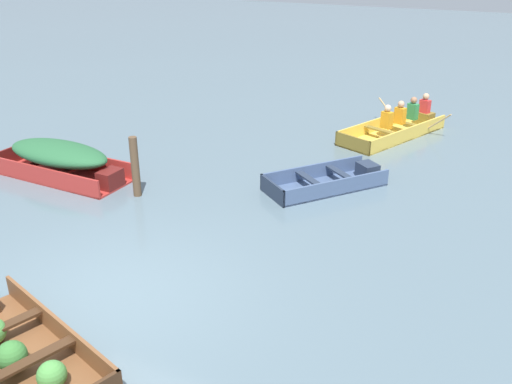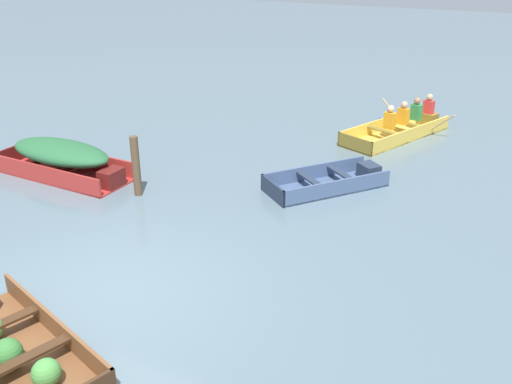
# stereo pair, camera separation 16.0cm
# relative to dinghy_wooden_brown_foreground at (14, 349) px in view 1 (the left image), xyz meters

# --- Properties ---
(ground_plane) EXTENTS (80.00, 80.00, 0.00)m
(ground_plane) POSITION_rel_dinghy_wooden_brown_foreground_xyz_m (0.24, 1.65, -0.15)
(ground_plane) COLOR slate
(dinghy_wooden_brown_foreground) EXTENTS (3.15, 2.06, 0.42)m
(dinghy_wooden_brown_foreground) POSITION_rel_dinghy_wooden_brown_foreground_xyz_m (0.00, 0.00, 0.00)
(dinghy_wooden_brown_foreground) COLOR brown
(dinghy_wooden_brown_foreground) RESTS_ON ground
(skiff_slate_blue_near_moored) EXTENTS (2.42, 2.65, 0.36)m
(skiff_slate_blue_near_moored) POSITION_rel_dinghy_wooden_brown_foreground_xyz_m (1.92, 6.96, -0.02)
(skiff_slate_blue_near_moored) COLOR #475B7F
(skiff_slate_blue_near_moored) RESTS_ON ground
(skiff_red_mid_moored) EXTENTS (3.28, 1.30, 0.80)m
(skiff_red_mid_moored) POSITION_rel_dinghy_wooden_brown_foreground_xyz_m (-3.69, 4.95, 0.32)
(skiff_red_mid_moored) COLOR #AD2D28
(skiff_red_mid_moored) RESTS_ON ground
(rowboat_yellow_with_crew) EXTENTS (2.60, 3.57, 0.93)m
(rowboat_yellow_with_crew) POSITION_rel_dinghy_wooden_brown_foreground_xyz_m (2.49, 11.15, 0.08)
(rowboat_yellow_with_crew) COLOR #E5BC47
(rowboat_yellow_with_crew) RESTS_ON ground
(mooring_post) EXTENTS (0.17, 0.17, 1.28)m
(mooring_post) POSITION_rel_dinghy_wooden_brown_foreground_xyz_m (-1.57, 4.83, 0.49)
(mooring_post) COLOR brown
(mooring_post) RESTS_ON ground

